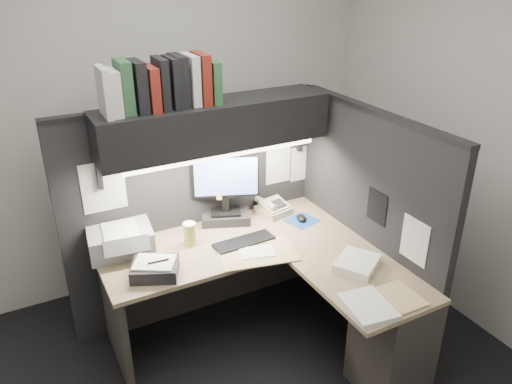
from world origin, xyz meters
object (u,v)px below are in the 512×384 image
desk (310,307)px  notebook_stack (155,269)px  monitor (225,196)px  coffee_cup (190,235)px  keyboard (244,242)px  printer (120,239)px  overhead_shelf (214,124)px  telephone (273,208)px

desk → notebook_stack: size_ratio=6.17×
monitor → coffee_cup: monitor is taller
desk → notebook_stack: (-0.87, 0.40, 0.33)m
monitor → keyboard: (-0.02, -0.34, -0.20)m
desk → monitor: size_ratio=3.27×
coffee_cup → printer: printer is taller
coffee_cup → notebook_stack: coffee_cup is taller
printer → notebook_stack: 0.41m
desk → keyboard: 0.61m
keyboard → notebook_stack: (-0.64, -0.08, 0.03)m
overhead_shelf → monitor: bearing=35.7°
monitor → overhead_shelf: bearing=-122.5°
keyboard → notebook_stack: size_ratio=1.53×
overhead_shelf → telephone: bearing=1.9°
monitor → telephone: bearing=14.1°
keyboard → coffee_cup: coffee_cup is taller
overhead_shelf → telephone: size_ratio=7.06×
coffee_cup → printer: (-0.43, 0.15, 0.01)m
monitor → notebook_stack: (-0.67, -0.42, -0.17)m
telephone → desk: bearing=-113.4°
desk → overhead_shelf: 1.33m
keyboard → telephone: telephone is taller
keyboard → telephone: bearing=34.3°
desk → telephone: 0.85m
telephone → keyboard: bearing=-155.1°
overhead_shelf → keyboard: 0.81m
keyboard → notebook_stack: bearing=-174.9°
keyboard → desk: bearing=-66.2°
overhead_shelf → telephone: (0.46, 0.02, -0.73)m
overhead_shelf → coffee_cup: 0.75m
keyboard → printer: size_ratio=1.04×
overhead_shelf → coffee_cup: overhead_shelf is taller
keyboard → printer: (-0.75, 0.31, 0.07)m
keyboard → telephone: (0.39, 0.29, 0.03)m
keyboard → notebook_stack: notebook_stack is taller
desk → telephone: (0.16, 0.77, 0.33)m
desk → printer: (-0.99, 0.79, 0.37)m
desk → notebook_stack: bearing=155.6°
desk → notebook_stack: notebook_stack is taller
telephone → notebook_stack: bearing=-171.7°
printer → notebook_stack: size_ratio=1.47×
printer → telephone: bearing=5.7°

